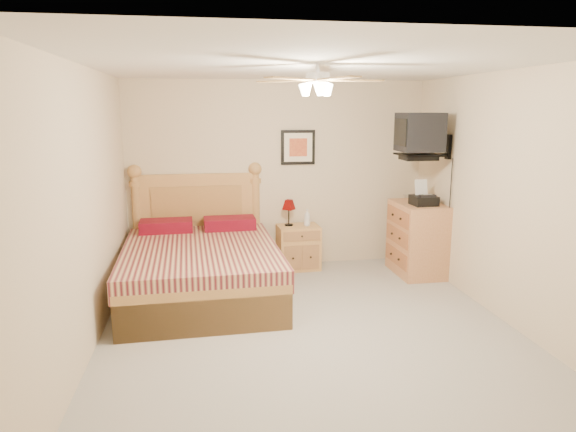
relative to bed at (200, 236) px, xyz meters
name	(u,v)px	position (x,y,z in m)	size (l,w,h in m)	color
floor	(310,331)	(1.05, -1.12, -0.72)	(4.50, 4.50, 0.00)	#9A958B
ceiling	(313,65)	(1.05, -1.12, 1.78)	(4.00, 4.50, 0.04)	white
wall_back	(278,175)	(1.05, 1.13, 0.53)	(4.00, 0.04, 2.50)	beige
wall_front	(402,286)	(1.05, -3.37, 0.53)	(4.00, 0.04, 2.50)	beige
wall_left	(86,212)	(-0.95, -1.12, 0.53)	(0.04, 4.50, 2.50)	beige
wall_right	(510,199)	(3.05, -1.12, 0.53)	(0.04, 4.50, 2.50)	beige
bed	(200,236)	(0.00, 0.00, 0.00)	(1.68, 2.21, 1.43)	#C48749
nightstand	(298,247)	(1.29, 0.88, -0.42)	(0.55, 0.41, 0.59)	#B68744
table_lamp	(289,213)	(1.17, 0.93, 0.05)	(0.19, 0.19, 0.35)	#620403
lotion_bottle	(307,218)	(1.40, 0.87, -0.01)	(0.09, 0.09, 0.23)	silver
framed_picture	(298,147)	(1.32, 1.11, 0.90)	(0.46, 0.04, 0.46)	black
dresser	(417,239)	(2.78, 0.42, -0.25)	(0.55, 0.80, 0.94)	#AE6D3F
fax_machine	(424,193)	(2.78, 0.29, 0.38)	(0.29, 0.31, 0.31)	black
magazine_lower	(410,198)	(2.79, 0.73, 0.24)	(0.18, 0.24, 0.02)	#ADA18B
magazine_upper	(410,197)	(2.78, 0.73, 0.26)	(0.21, 0.29, 0.02)	tan
wall_tv	(431,135)	(2.80, 0.22, 1.09)	(0.56, 0.46, 0.58)	black
ceiling_fan	(318,80)	(1.05, -1.32, 1.64)	(1.14, 1.14, 0.28)	white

